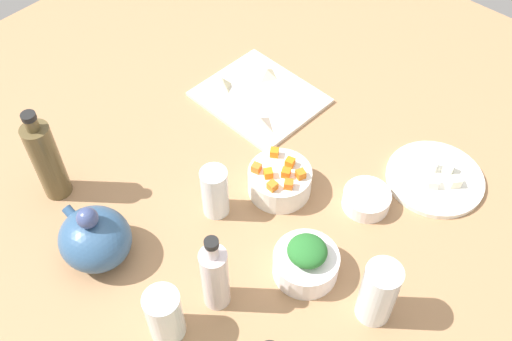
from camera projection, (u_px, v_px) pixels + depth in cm
name	position (u px, v px, depth cm)	size (l,w,h in cm)	color
tabletop	(256.00, 189.00, 131.33)	(190.00, 190.00, 3.00)	#A47952
cutting_board	(260.00, 97.00, 147.51)	(28.20, 24.36, 1.00)	silver
plate_tofu	(435.00, 178.00, 130.63)	(21.55, 21.55, 1.20)	white
bowl_greens	(306.00, 264.00, 114.12)	(12.88, 12.88, 5.48)	white
bowl_carrots	(280.00, 181.00, 127.10)	(13.77, 13.77, 5.96)	white
bowl_small_side	(366.00, 199.00, 125.21)	(10.16, 10.16, 3.84)	white
teapot	(95.00, 238.00, 114.56)	(16.29, 13.89, 14.45)	#31547A
bottle_0	(215.00, 277.00, 106.03)	(5.14, 5.14, 19.92)	silver
bottle_1	(47.00, 160.00, 121.38)	(5.84, 5.84, 23.41)	brown
drinking_glass_0	(215.00, 192.00, 121.17)	(5.68, 5.68, 12.30)	white
drinking_glass_1	(378.00, 293.00, 105.13)	(6.70, 6.70, 14.54)	white
drinking_glass_2	(165.00, 315.00, 103.77)	(6.60, 6.60, 11.96)	white
carrot_cube_0	(286.00, 173.00, 123.51)	(1.80, 1.80, 1.80)	orange
carrot_cube_1	(269.00, 173.00, 123.49)	(1.80, 1.80, 1.80)	orange
carrot_cube_2	(274.00, 152.00, 127.17)	(1.80, 1.80, 1.80)	orange
carrot_cube_3	(290.00, 162.00, 125.36)	(1.80, 1.80, 1.80)	orange
carrot_cube_4	(289.00, 184.00, 121.53)	(1.80, 1.80, 1.80)	orange
carrot_cube_5	(301.00, 174.00, 123.28)	(1.80, 1.80, 1.80)	orange
carrot_cube_6	(272.00, 186.00, 121.27)	(1.80, 1.80, 1.80)	orange
carrot_cube_7	(256.00, 168.00, 124.37)	(1.80, 1.80, 1.80)	orange
chopped_greens_mound	(307.00, 251.00, 110.48)	(7.71, 7.59, 4.02)	#266A2B
tofu_cube_0	(448.00, 169.00, 130.22)	(2.20, 2.20, 2.20)	white
tofu_cube_1	(433.00, 183.00, 127.61)	(2.20, 2.20, 2.20)	white
tofu_cube_2	(455.00, 182.00, 127.85)	(2.20, 2.20, 2.20)	white
tofu_cube_3	(432.00, 165.00, 130.87)	(2.20, 2.20, 2.20)	white
dumpling_0	(222.00, 82.00, 148.09)	(4.11, 3.82, 3.13)	beige
dumpling_1	(260.00, 122.00, 139.29)	(5.49, 5.23, 2.90)	beige
dumpling_2	(267.00, 72.00, 151.17)	(4.53, 4.51, 2.20)	beige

